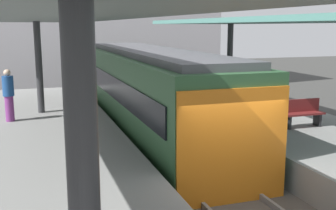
{
  "coord_description": "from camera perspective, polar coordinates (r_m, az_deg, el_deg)",
  "views": [
    {
      "loc": [
        -4.13,
        -7.82,
        4.09
      ],
      "look_at": [
        -0.02,
        4.39,
        1.64
      ],
      "focal_mm": 44.23,
      "sensor_mm": 36.0,
      "label": 1
    }
  ],
  "objects": [
    {
      "name": "track_ballast",
      "position": [
        9.7,
        8.67,
        -13.67
      ],
      "size": [
        3.2,
        28.0,
        0.2
      ],
      "primitive_type": "cube",
      "color": "#4C4742",
      "rests_on": "ground_plane"
    },
    {
      "name": "rail_near_side",
      "position": [
        9.35,
        4.66,
        -13.41
      ],
      "size": [
        0.08,
        28.0,
        0.14
      ],
      "primitive_type": "cube",
      "color": "slate",
      "rests_on": "track_ballast"
    },
    {
      "name": "rail_far_side",
      "position": [
        9.96,
        12.47,
        -12.07
      ],
      "size": [
        0.08,
        28.0,
        0.14
      ],
      "primitive_type": "cube",
      "color": "slate",
      "rests_on": "track_ballast"
    },
    {
      "name": "commuter_train",
      "position": [
        15.07,
        -2.44,
        1.73
      ],
      "size": [
        2.78,
        13.1,
        3.1
      ],
      "color": "#2D5633",
      "rests_on": "track_ballast"
    },
    {
      "name": "canopy_left",
      "position": [
        9.23,
        -16.9,
        11.66
      ],
      "size": [
        4.18,
        21.0,
        3.44
      ],
      "color": "#333335",
      "rests_on": "platform_left"
    },
    {
      "name": "platform_bench",
      "position": [
        13.55,
        17.95,
        -0.95
      ],
      "size": [
        1.4,
        0.41,
        0.86
      ],
      "color": "black",
      "rests_on": "platform_right"
    },
    {
      "name": "passenger_near_bench",
      "position": [
        14.55,
        -21.12,
        1.36
      ],
      "size": [
        0.36,
        0.36,
        1.73
      ],
      "color": "#7A337A",
      "rests_on": "platform_left"
    },
    {
      "name": "station_building_backdrop",
      "position": [
        28.01,
        -12.81,
        13.39
      ],
      "size": [
        18.0,
        6.0,
        11.0
      ],
      "primitive_type": "cube",
      "color": "#B7B2B7",
      "rests_on": "ground_plane"
    }
  ]
}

